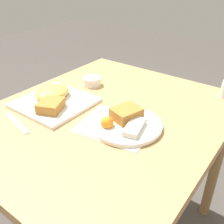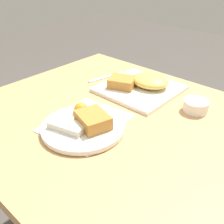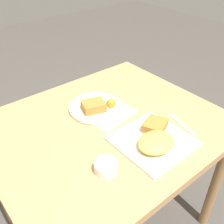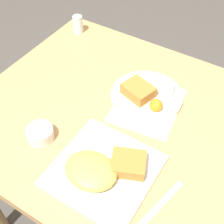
{
  "view_description": "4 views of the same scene",
  "coord_description": "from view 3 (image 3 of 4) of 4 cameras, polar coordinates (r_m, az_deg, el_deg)",
  "views": [
    {
      "loc": [
        0.67,
        0.53,
        1.23
      ],
      "look_at": [
        0.01,
        0.04,
        0.74
      ],
      "focal_mm": 42.0,
      "sensor_mm": 36.0,
      "label": 1
    },
    {
      "loc": [
        -0.46,
        0.53,
        1.17
      ],
      "look_at": [
        0.01,
        0.01,
        0.74
      ],
      "focal_mm": 42.0,
      "sensor_mm": 36.0,
      "label": 2
    },
    {
      "loc": [
        -0.54,
        -0.7,
        1.41
      ],
      "look_at": [
        0.03,
        -0.0,
        0.77
      ],
      "focal_mm": 42.0,
      "sensor_mm": 36.0,
      "label": 3
    },
    {
      "loc": [
        0.33,
        -0.59,
        1.48
      ],
      "look_at": [
        -0.02,
        -0.03,
        0.76
      ],
      "focal_mm": 50.0,
      "sensor_mm": 36.0,
      "label": 4
    }
  ],
  "objects": [
    {
      "name": "plate_oval_far",
      "position": [
        1.2,
        -3.48,
        1.31
      ],
      "size": [
        0.25,
        0.25,
        0.05
      ],
      "color": "white",
      "rests_on": "menu_card"
    },
    {
      "name": "butter_knife",
      "position": [
        1.15,
        15.06,
        -2.63
      ],
      "size": [
        0.05,
        0.17,
        0.0
      ],
      "rotation": [
        0.0,
        0.0,
        1.35
      ],
      "color": "silver",
      "rests_on": "dining_table"
    },
    {
      "name": "ground_plane",
      "position": [
        1.66,
        -0.91,
        -22.58
      ],
      "size": [
        8.0,
        8.0,
        0.0
      ],
      "primitive_type": "plane",
      "color": "#4C4742"
    },
    {
      "name": "dining_table",
      "position": [
        1.17,
        -1.2,
        -5.91
      ],
      "size": [
        0.98,
        0.83,
        0.72
      ],
      "color": "tan",
      "rests_on": "ground_plane"
    },
    {
      "name": "menu_card",
      "position": [
        1.2,
        -1.9,
        0.39
      ],
      "size": [
        0.24,
        0.27,
        0.0
      ],
      "rotation": [
        0.0,
        0.0,
        0.14
      ],
      "color": "silver",
      "rests_on": "dining_table"
    },
    {
      "name": "sauce_ramekin",
      "position": [
        0.91,
        -1.32,
        -11.84
      ],
      "size": [
        0.08,
        0.08,
        0.04
      ],
      "color": "white",
      "rests_on": "dining_table"
    },
    {
      "name": "plate_square_near",
      "position": [
        1.02,
        9.18,
        -5.9
      ],
      "size": [
        0.27,
        0.27,
        0.06
      ],
      "color": "white",
      "rests_on": "dining_table"
    }
  ]
}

